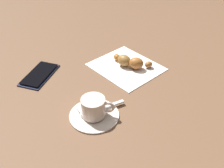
% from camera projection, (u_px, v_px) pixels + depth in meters
% --- Properties ---
extents(ground_plane, '(1.80, 1.80, 0.00)m').
position_uv_depth(ground_plane, '(107.00, 87.00, 0.75)').
color(ground_plane, brown).
extents(saucer, '(0.12, 0.12, 0.01)m').
position_uv_depth(saucer, '(94.00, 115.00, 0.65)').
color(saucer, silver).
rests_on(saucer, ground).
extents(espresso_cup, '(0.06, 0.07, 0.05)m').
position_uv_depth(espresso_cup, '(94.00, 107.00, 0.63)').
color(espresso_cup, silver).
rests_on(espresso_cup, saucer).
extents(teaspoon, '(0.11, 0.07, 0.01)m').
position_uv_depth(teaspoon, '(95.00, 110.00, 0.65)').
color(teaspoon, silver).
rests_on(teaspoon, saucer).
extents(sugar_packet, '(0.06, 0.04, 0.01)m').
position_uv_depth(sugar_packet, '(90.00, 107.00, 0.66)').
color(sugar_packet, white).
rests_on(sugar_packet, saucer).
extents(napkin, '(0.21, 0.23, 0.00)m').
position_uv_depth(napkin, '(126.00, 67.00, 0.82)').
color(napkin, white).
rests_on(napkin, ground).
extents(croissant, '(0.07, 0.13, 0.03)m').
position_uv_depth(croissant, '(130.00, 62.00, 0.81)').
color(croissant, '#A05F22').
rests_on(croissant, napkin).
extents(cell_phone, '(0.15, 0.10, 0.01)m').
position_uv_depth(cell_phone, '(39.00, 75.00, 0.78)').
color(cell_phone, '#141A32').
rests_on(cell_phone, ground).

